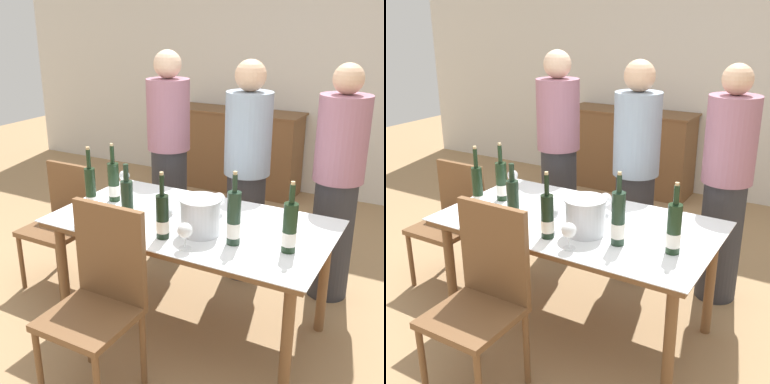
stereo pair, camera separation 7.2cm
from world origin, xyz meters
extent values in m
plane|color=#A37F56|center=(0.00, 0.00, 0.00)|extent=(12.00, 12.00, 0.00)
cube|color=silver|center=(0.00, 2.86, 1.40)|extent=(8.00, 0.10, 2.80)
cube|color=brown|center=(-0.83, 2.57, 0.44)|extent=(1.41, 0.44, 0.89)
cube|color=brown|center=(-0.83, 2.57, 0.90)|extent=(1.45, 0.46, 0.02)
cylinder|color=brown|center=(-0.72, -0.35, 0.35)|extent=(0.06, 0.06, 0.69)
cylinder|color=brown|center=(0.72, -0.35, 0.35)|extent=(0.06, 0.06, 0.69)
cylinder|color=brown|center=(-0.72, 0.35, 0.35)|extent=(0.06, 0.06, 0.69)
cylinder|color=brown|center=(0.72, 0.35, 0.35)|extent=(0.06, 0.06, 0.69)
cube|color=brown|center=(0.00, 0.00, 0.71)|extent=(1.60, 0.87, 0.04)
cube|color=white|center=(0.00, 0.00, 0.73)|extent=(1.63, 0.90, 0.01)
cylinder|color=silver|center=(0.12, -0.13, 0.84)|extent=(0.22, 0.22, 0.21)
cylinder|color=silver|center=(0.12, -0.13, 0.94)|extent=(0.23, 0.23, 0.01)
cylinder|color=#1E3323|center=(-0.27, -0.26, 0.87)|extent=(0.07, 0.07, 0.28)
cylinder|color=silver|center=(-0.27, -0.26, 0.81)|extent=(0.07, 0.07, 0.08)
cylinder|color=#1E3323|center=(-0.27, -0.26, 1.06)|extent=(0.03, 0.03, 0.10)
cylinder|color=black|center=(0.62, -0.11, 0.87)|extent=(0.07, 0.07, 0.26)
cylinder|color=white|center=(0.62, -0.11, 0.81)|extent=(0.08, 0.08, 0.07)
cylinder|color=black|center=(0.62, -0.11, 1.05)|extent=(0.03, 0.03, 0.10)
cylinder|color=tan|center=(0.62, -0.11, 1.10)|extent=(0.02, 0.02, 0.02)
cylinder|color=black|center=(-0.03, -0.28, 0.86)|extent=(0.07, 0.07, 0.24)
cylinder|color=silver|center=(-0.03, -0.28, 0.80)|extent=(0.07, 0.07, 0.07)
cylinder|color=black|center=(-0.03, -0.28, 1.04)|extent=(0.03, 0.03, 0.11)
cylinder|color=tan|center=(-0.03, -0.28, 1.10)|extent=(0.02, 0.02, 0.02)
cylinder|color=black|center=(-0.61, 0.05, 0.86)|extent=(0.07, 0.07, 0.25)
cylinder|color=white|center=(-0.61, 0.05, 0.80)|extent=(0.07, 0.07, 0.07)
cylinder|color=black|center=(-0.61, 0.05, 1.04)|extent=(0.03, 0.03, 0.11)
cylinder|color=tan|center=(-0.61, 0.05, 1.11)|extent=(0.02, 0.02, 0.02)
cylinder|color=#1E3323|center=(0.34, -0.16, 0.88)|extent=(0.07, 0.07, 0.29)
cylinder|color=white|center=(0.34, -0.16, 0.82)|extent=(0.07, 0.07, 0.08)
cylinder|color=#1E3323|center=(0.34, -0.16, 1.07)|extent=(0.03, 0.03, 0.09)
cylinder|color=tan|center=(0.34, -0.16, 1.13)|extent=(0.02, 0.02, 0.02)
cylinder|color=black|center=(-0.57, -0.22, 0.88)|extent=(0.06, 0.06, 0.30)
cylinder|color=white|center=(-0.57, -0.22, 0.82)|extent=(0.06, 0.06, 0.08)
cylinder|color=black|center=(-0.57, -0.22, 1.09)|extent=(0.03, 0.03, 0.11)
cylinder|color=tan|center=(-0.57, -0.22, 1.15)|extent=(0.02, 0.02, 0.02)
cylinder|color=white|center=(0.09, 0.18, 0.74)|extent=(0.07, 0.07, 0.00)
cylinder|color=white|center=(0.09, 0.18, 0.77)|extent=(0.01, 0.01, 0.06)
sphere|color=white|center=(0.09, 0.18, 0.83)|extent=(0.08, 0.08, 0.08)
cylinder|color=white|center=(-0.66, 0.24, 0.74)|extent=(0.07, 0.07, 0.00)
cylinder|color=white|center=(-0.66, 0.24, 0.78)|extent=(0.01, 0.01, 0.08)
sphere|color=white|center=(-0.66, 0.24, 0.84)|extent=(0.07, 0.07, 0.07)
cylinder|color=white|center=(-0.06, -0.19, 0.74)|extent=(0.07, 0.07, 0.00)
cylinder|color=white|center=(-0.06, -0.19, 0.78)|extent=(0.01, 0.01, 0.07)
sphere|color=white|center=(-0.06, -0.19, 0.84)|extent=(0.08, 0.08, 0.08)
cylinder|color=white|center=(-0.44, -0.31, 0.74)|extent=(0.06, 0.06, 0.00)
cylinder|color=white|center=(-0.44, -0.31, 0.78)|extent=(0.01, 0.01, 0.08)
sphere|color=white|center=(-0.44, -0.31, 0.85)|extent=(0.08, 0.08, 0.08)
cylinder|color=white|center=(0.14, -0.34, 0.74)|extent=(0.07, 0.07, 0.00)
cylinder|color=white|center=(0.14, -0.34, 0.77)|extent=(0.01, 0.01, 0.07)
sphere|color=white|center=(0.14, -0.34, 0.84)|extent=(0.08, 0.08, 0.08)
cylinder|color=brown|center=(-0.35, -0.95, 0.22)|extent=(0.03, 0.03, 0.45)
cylinder|color=brown|center=(-0.35, -0.58, 0.22)|extent=(0.03, 0.03, 0.45)
cylinder|color=brown|center=(0.02, -0.58, 0.22)|extent=(0.03, 0.03, 0.45)
cube|color=brown|center=(-0.16, -0.76, 0.46)|extent=(0.42, 0.42, 0.04)
cube|color=brown|center=(-0.16, -0.57, 0.74)|extent=(0.42, 0.04, 0.52)
cylinder|color=brown|center=(-1.30, -0.18, 0.21)|extent=(0.03, 0.03, 0.42)
cylinder|color=brown|center=(-0.93, -0.18, 0.21)|extent=(0.03, 0.03, 0.42)
cylinder|color=brown|center=(-1.30, 0.18, 0.21)|extent=(0.03, 0.03, 0.42)
cylinder|color=brown|center=(-0.93, 0.18, 0.21)|extent=(0.03, 0.03, 0.42)
cube|color=brown|center=(-1.11, 0.00, 0.43)|extent=(0.42, 0.42, 0.04)
cube|color=brown|center=(-1.11, 0.19, 0.66)|extent=(0.42, 0.04, 0.42)
cylinder|color=#2D2D33|center=(-0.65, 0.81, 0.45)|extent=(0.28, 0.28, 0.90)
cylinder|color=#9E667A|center=(-0.65, 0.81, 1.17)|extent=(0.33, 0.33, 0.54)
sphere|color=beige|center=(-0.65, 0.81, 1.54)|extent=(0.21, 0.21, 0.21)
cylinder|color=#2D2D33|center=(0.01, 0.79, 0.40)|extent=(0.28, 0.28, 0.81)
cylinder|color=#8C9EB2|center=(0.01, 0.79, 1.10)|extent=(0.33, 0.33, 0.58)
sphere|color=#DBAD89|center=(0.01, 0.79, 1.50)|extent=(0.22, 0.22, 0.22)
cylinder|color=#2D2D33|center=(0.65, 0.81, 0.43)|extent=(0.28, 0.28, 0.85)
cylinder|color=#9E667A|center=(0.65, 0.81, 1.13)|extent=(0.33, 0.33, 0.56)
sphere|color=#DBAD89|center=(0.65, 0.81, 1.51)|extent=(0.19, 0.19, 0.19)
camera|label=1|loc=(1.26, -2.29, 1.86)|focal=45.00mm
camera|label=2|loc=(1.32, -2.25, 1.86)|focal=45.00mm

